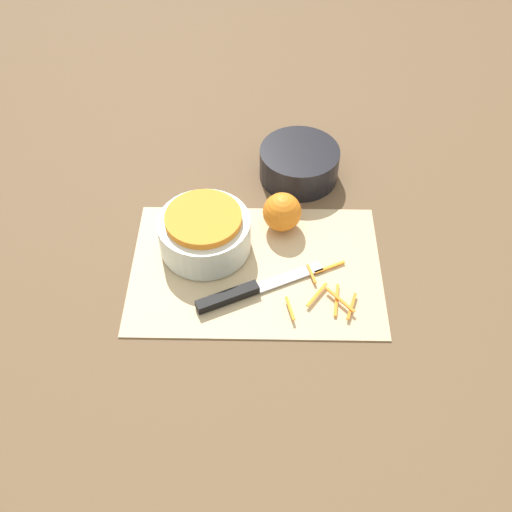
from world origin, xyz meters
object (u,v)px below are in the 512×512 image
object	(u,v)px
bowl_dark	(299,163)
orange_left	(282,212)
knife	(240,293)
bowl_speckled	(205,232)

from	to	relation	value
bowl_dark	orange_left	distance (m)	0.15
bowl_dark	knife	xyz separation A→B (m)	(-0.11, -0.32, -0.02)
bowl_speckled	orange_left	world-z (taller)	bowl_speckled
knife	bowl_dark	bearing A→B (deg)	45.33
bowl_speckled	orange_left	distance (m)	0.15
bowl_speckled	knife	xyz separation A→B (m)	(0.07, -0.11, -0.03)
bowl_speckled	knife	bearing A→B (deg)	-59.64
bowl_dark	knife	bearing A→B (deg)	-109.35
knife	orange_left	bearing A→B (deg)	40.81
bowl_speckled	knife	world-z (taller)	bowl_speckled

